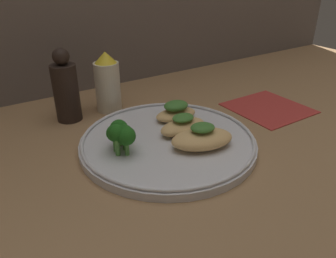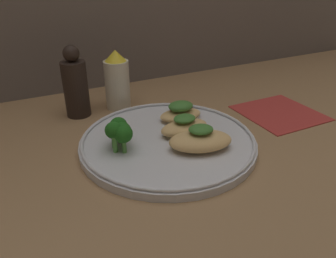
{
  "view_description": "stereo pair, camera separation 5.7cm",
  "coord_description": "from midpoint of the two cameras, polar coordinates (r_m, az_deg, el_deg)",
  "views": [
    {
      "loc": [
        -27.46,
        -42.33,
        29.66
      ],
      "look_at": [
        0.0,
        0.0,
        3.4
      ],
      "focal_mm": 35.0,
      "sensor_mm": 36.0,
      "label": 1
    },
    {
      "loc": [
        -22.53,
        -45.15,
        29.66
      ],
      "look_at": [
        0.0,
        0.0,
        3.4
      ],
      "focal_mm": 35.0,
      "sensor_mm": 36.0,
      "label": 2
    }
  ],
  "objects": [
    {
      "name": "ground_plane",
      "position": [
        0.59,
        -2.77,
        -3.45
      ],
      "size": [
        180.0,
        180.0,
        1.0
      ],
      "primitive_type": "cube",
      "color": "#936D47"
    },
    {
      "name": "sauce_bottle",
      "position": [
        0.72,
        -12.76,
        7.77
      ],
      "size": [
        5.36,
        5.36,
        12.95
      ],
      "color": "beige",
      "rests_on": "ground_plane"
    },
    {
      "name": "plate",
      "position": [
        0.58,
        -2.81,
        -2.19
      ],
      "size": [
        31.03,
        31.03,
        2.0
      ],
      "color": "silver",
      "rests_on": "ground_plane"
    },
    {
      "name": "napkin",
      "position": [
        0.76,
        15.03,
        3.56
      ],
      "size": [
        15.68,
        15.68,
        0.4
      ],
      "color": "#B2332D",
      "rests_on": "ground_plane"
    },
    {
      "name": "pepper_grinder",
      "position": [
        0.69,
        -19.65,
        6.48
      ],
      "size": [
        5.04,
        5.04,
        14.88
      ],
      "color": "black",
      "rests_on": "ground_plane"
    },
    {
      "name": "grilled_meat_back",
      "position": [
        0.64,
        -1.14,
        2.94
      ],
      "size": [
        8.7,
        5.3,
        3.8
      ],
      "color": "tan",
      "rests_on": "plate"
    },
    {
      "name": "grilled_meat_middle",
      "position": [
        0.59,
        -0.13,
        0.52
      ],
      "size": [
        9.2,
        5.06,
        3.64
      ],
      "color": "tan",
      "rests_on": "plate"
    },
    {
      "name": "broccoli_bunch",
      "position": [
        0.54,
        -11.32,
        -0.79
      ],
      "size": [
        4.5,
        6.52,
        5.41
      ],
      "color": "#569942",
      "rests_on": "plate"
    },
    {
      "name": "grilled_meat_front",
      "position": [
        0.55,
        3.0,
        -1.67
      ],
      "size": [
        11.93,
        9.03,
        4.32
      ],
      "color": "tan",
      "rests_on": "plate"
    }
  ]
}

